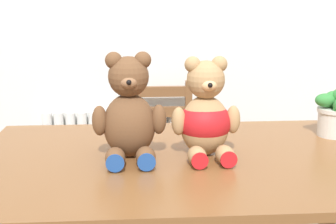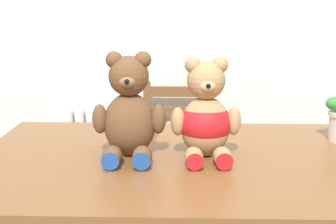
# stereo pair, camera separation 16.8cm
# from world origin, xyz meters

# --- Properties ---
(wall_back) EXTENTS (8.00, 0.04, 2.60)m
(wall_back) POSITION_xyz_m (0.00, 1.69, 1.30)
(wall_back) COLOR silver
(wall_back) RESTS_ON ground_plane
(radiator) EXTENTS (0.89, 0.10, 0.67)m
(radiator) POSITION_xyz_m (-0.31, 1.62, 0.30)
(radiator) COLOR white
(radiator) RESTS_ON ground_plane
(dining_table) EXTENTS (1.57, 0.99, 0.75)m
(dining_table) POSITION_xyz_m (0.00, 0.49, 0.67)
(dining_table) COLOR brown
(dining_table) RESTS_ON ground_plane
(wooden_chair_behind) EXTENTS (0.40, 0.43, 0.85)m
(wooden_chair_behind) POSITION_xyz_m (-0.06, 1.43, 0.44)
(wooden_chair_behind) COLOR brown
(wooden_chair_behind) RESTS_ON ground_plane
(teddy_bear_left) EXTENTS (0.27, 0.26, 0.38)m
(teddy_bear_left) POSITION_xyz_m (-0.22, 0.50, 0.92)
(teddy_bear_left) COLOR brown
(teddy_bear_left) RESTS_ON dining_table
(teddy_bear_right) EXTENTS (0.25, 0.26, 0.36)m
(teddy_bear_right) POSITION_xyz_m (0.05, 0.51, 0.90)
(teddy_bear_right) COLOR tan
(teddy_bear_right) RESTS_ON dining_table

